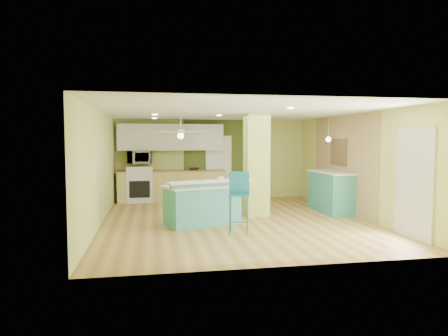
{
  "coord_description": "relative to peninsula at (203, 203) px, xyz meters",
  "views": [
    {
      "loc": [
        -1.88,
        -9.01,
        1.86
      ],
      "look_at": [
        -0.18,
        0.4,
        1.19
      ],
      "focal_mm": 32.0,
      "sensor_mm": 36.0,
      "label": 1
    }
  ],
  "objects": [
    {
      "name": "floor",
      "position": [
        0.79,
        0.33,
        -0.47
      ],
      "size": [
        6.0,
        7.0,
        0.01
      ],
      "primitive_type": "cube",
      "color": "olive",
      "rests_on": "ground"
    },
    {
      "name": "stove",
      "position": [
        -1.46,
        3.52,
        -0.01
      ],
      "size": [
        0.76,
        0.66,
        1.08
      ],
      "color": "white",
      "rests_on": "floor"
    },
    {
      "name": "peninsula",
      "position": [
        0.0,
        0.0,
        0.0
      ],
      "size": [
        1.99,
        1.5,
        1.01
      ],
      "rotation": [
        0.0,
        0.0,
        0.32
      ],
      "color": "teal",
      "rests_on": "floor"
    },
    {
      "name": "wall_front",
      "position": [
        0.79,
        -3.18,
        0.79
      ],
      "size": [
        6.0,
        0.01,
        2.5
      ],
      "primitive_type": "cube",
      "color": "#C7CF6F",
      "rests_on": "floor"
    },
    {
      "name": "wall_back",
      "position": [
        0.79,
        3.83,
        0.79
      ],
      "size": [
        6.0,
        0.01,
        2.5
      ],
      "primitive_type": "cube",
      "color": "#C7CF6F",
      "rests_on": "floor"
    },
    {
      "name": "bar_stool",
      "position": [
        0.61,
        -0.97,
        0.36
      ],
      "size": [
        0.5,
        0.5,
        1.23
      ],
      "rotation": [
        0.0,
        0.0,
        -0.26
      ],
      "color": "#1D6A83",
      "rests_on": "floor"
    },
    {
      "name": "microwave",
      "position": [
        -1.46,
        3.53,
        0.89
      ],
      "size": [
        0.7,
        0.48,
        0.39
      ],
      "primitive_type": "imported",
      "color": "silver",
      "rests_on": "wall_back"
    },
    {
      "name": "canister",
      "position": [
        0.4,
        -0.05,
        0.5
      ],
      "size": [
        0.16,
        0.16,
        0.18
      ],
      "primitive_type": "cylinder",
      "color": "yellow",
      "rests_on": "peninsula"
    },
    {
      "name": "interior_door",
      "position": [
        0.99,
        3.79,
        0.54
      ],
      "size": [
        0.82,
        0.05,
        2.0
      ],
      "primitive_type": "cube",
      "color": "white",
      "rests_on": "floor"
    },
    {
      "name": "upper_cabinets",
      "position": [
        -0.51,
        3.65,
        1.49
      ],
      "size": [
        3.2,
        0.34,
        0.8
      ],
      "primitive_type": "cube",
      "color": "silver",
      "rests_on": "wall_back"
    },
    {
      "name": "side_counter",
      "position": [
        3.49,
        0.96,
        0.07
      ],
      "size": [
        0.7,
        1.64,
        1.06
      ],
      "color": "teal",
      "rests_on": "floor"
    },
    {
      "name": "wall_left",
      "position": [
        -2.21,
        0.33,
        0.79
      ],
      "size": [
        0.01,
        7.0,
        2.5
      ],
      "primitive_type": "cube",
      "color": "#C7CF6F",
      "rests_on": "floor"
    },
    {
      "name": "wall_right",
      "position": [
        3.8,
        0.33,
        0.79
      ],
      "size": [
        0.01,
        7.0,
        2.5
      ],
      "primitive_type": "cube",
      "color": "#C7CF6F",
      "rests_on": "floor"
    },
    {
      "name": "ceiling_fan",
      "position": [
        -0.31,
        2.33,
        1.61
      ],
      "size": [
        1.41,
        1.41,
        0.61
      ],
      "color": "white",
      "rests_on": "ceiling"
    },
    {
      "name": "ceiling",
      "position": [
        0.79,
        0.33,
        2.04
      ],
      "size": [
        6.0,
        7.0,
        0.01
      ],
      "primitive_type": "cube",
      "color": "white",
      "rests_on": "wall_back"
    },
    {
      "name": "kitchen_run",
      "position": [
        -0.51,
        3.53,
        0.01
      ],
      "size": [
        3.25,
        0.63,
        0.94
      ],
      "color": "tan",
      "rests_on": "floor"
    },
    {
      "name": "wall_decor",
      "position": [
        3.76,
        1.13,
        1.09
      ],
      "size": [
        0.03,
        0.9,
        0.7
      ],
      "primitive_type": "cube",
      "color": "brown",
      "rests_on": "wood_panel"
    },
    {
      "name": "pendant_lamp",
      "position": [
        3.44,
        1.08,
        1.42
      ],
      "size": [
        0.14,
        0.14,
        0.69
      ],
      "color": "white",
      "rests_on": "ceiling"
    },
    {
      "name": "french_door",
      "position": [
        3.76,
        -1.97,
        0.59
      ],
      "size": [
        0.04,
        1.08,
        2.1
      ],
      "primitive_type": "cube",
      "color": "silver",
      "rests_on": "floor"
    },
    {
      "name": "olive_accent",
      "position": [
        0.99,
        3.82,
        0.79
      ],
      "size": [
        2.2,
        0.02,
        2.5
      ],
      "primitive_type": "cube",
      "color": "#465421",
      "rests_on": "floor"
    },
    {
      "name": "wood_panel",
      "position": [
        3.78,
        0.93,
        0.79
      ],
      "size": [
        0.02,
        3.4,
        2.5
      ],
      "primitive_type": "cube",
      "color": "#9C8059",
      "rests_on": "floor"
    },
    {
      "name": "fruit_bowl",
      "position": [
        0.17,
        3.45,
        0.52
      ],
      "size": [
        0.4,
        0.4,
        0.08
      ],
      "primitive_type": "imported",
      "rotation": [
        0.0,
        0.0,
        -0.26
      ],
      "color": "#362116",
      "rests_on": "kitchen_run"
    },
    {
      "name": "column",
      "position": [
        1.44,
        0.83,
        0.79
      ],
      "size": [
        0.55,
        0.55,
        2.5
      ],
      "primitive_type": "cube",
      "color": "#B6CC5E",
      "rests_on": "floor"
    }
  ]
}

